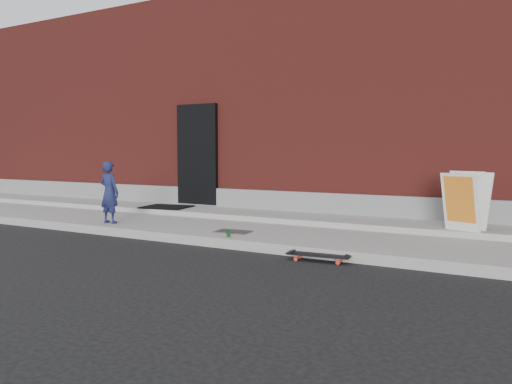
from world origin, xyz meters
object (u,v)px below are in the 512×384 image
Objects in this scene: child at (109,192)px; pizza_sign at (466,201)px; soda_can at (228,233)px; skateboard at (318,256)px.

pizza_sign is (5.90, 1.59, -0.01)m from child.
pizza_sign is 8.16× the size of soda_can.
soda_can is (-1.61, 0.29, 0.13)m from skateboard.
skateboard is 0.93× the size of pizza_sign.
pizza_sign reaches higher than soda_can.
soda_can reaches higher than skateboard.
pizza_sign is at bearing 29.53° from soda_can.
child is 2.76m from soda_can.
pizza_sign reaches higher than skateboard.
child is 1.25× the size of pizza_sign.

